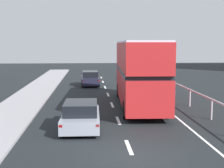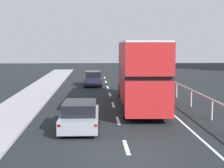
{
  "view_description": "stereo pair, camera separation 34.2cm",
  "coord_description": "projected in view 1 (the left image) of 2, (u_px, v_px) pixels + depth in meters",
  "views": [
    {
      "loc": [
        -1.61,
        -11.77,
        4.13
      ],
      "look_at": [
        -0.28,
        6.15,
        1.92
      ],
      "focal_mm": 51.57,
      "sensor_mm": 36.0,
      "label": 1
    },
    {
      "loc": [
        -1.27,
        -11.79,
        4.13
      ],
      "look_at": [
        -0.28,
        6.15,
        1.92
      ],
      "focal_mm": 51.57,
      "sensor_mm": 36.0,
      "label": 2
    }
  ],
  "objects": [
    {
      "name": "sedan_car_ahead",
      "position": [
        90.0,
        79.0,
        32.44
      ],
      "size": [
        1.86,
        4.13,
        1.47
      ],
      "rotation": [
        0.0,
        0.0,
        0.03
      ],
      "color": "#1E1F32",
      "rests_on": "ground"
    },
    {
      "name": "bridge_side_railing",
      "position": [
        190.0,
        92.0,
        21.44
      ],
      "size": [
        0.1,
        42.0,
        1.16
      ],
      "color": "#B7B0B9",
      "rests_on": "ground"
    },
    {
      "name": "ground_plane",
      "position": [
        131.0,
        155.0,
        12.28
      ],
      "size": [
        74.44,
        120.0,
        0.1
      ],
      "primitive_type": "cube",
      "color": "black"
    },
    {
      "name": "lane_paint_markings",
      "position": [
        147.0,
        108.0,
        20.87
      ],
      "size": [
        3.53,
        46.0,
        0.01
      ],
      "color": "silver",
      "rests_on": "ground"
    },
    {
      "name": "double_decker_bus_red",
      "position": [
        139.0,
        72.0,
        21.51
      ],
      "size": [
        2.99,
        10.74,
        4.35
      ],
      "rotation": [
        0.0,
        0.0,
        -0.04
      ],
      "color": "#AF1E20",
      "rests_on": "ground"
    },
    {
      "name": "hatchback_car_near",
      "position": [
        81.0,
        116.0,
        15.81
      ],
      "size": [
        1.89,
        4.11,
        1.36
      ],
      "rotation": [
        0.0,
        0.0,
        -0.02
      ],
      "color": "gray",
      "rests_on": "ground"
    }
  ]
}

